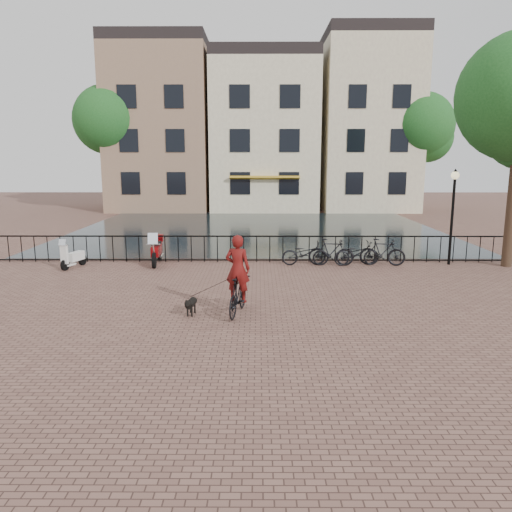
{
  "coord_description": "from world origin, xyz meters",
  "views": [
    {
      "loc": [
        0.07,
        -10.72,
        3.85
      ],
      "look_at": [
        0.0,
        3.0,
        1.2
      ],
      "focal_mm": 35.0,
      "sensor_mm": 36.0,
      "label": 1
    }
  ],
  "objects_px": {
    "cyclist": "(238,280)",
    "dog": "(191,305)",
    "lamp_post": "(453,201)",
    "scooter": "(73,252)",
    "motorcycle": "(157,247)"
  },
  "relations": [
    {
      "from": "dog",
      "to": "scooter",
      "type": "relative_size",
      "value": 0.57
    },
    {
      "from": "cyclist",
      "to": "lamp_post",
      "type": "bearing_deg",
      "value": -129.4
    },
    {
      "from": "lamp_post",
      "to": "scooter",
      "type": "relative_size",
      "value": 2.67
    },
    {
      "from": "cyclist",
      "to": "motorcycle",
      "type": "height_order",
      "value": "cyclist"
    },
    {
      "from": "lamp_post",
      "to": "motorcycle",
      "type": "xyz_separation_m",
      "value": [
        -10.94,
        -0.02,
        -1.72
      ]
    },
    {
      "from": "motorcycle",
      "to": "lamp_post",
      "type": "bearing_deg",
      "value": -3.27
    },
    {
      "from": "lamp_post",
      "to": "cyclist",
      "type": "distance_m",
      "value": 9.94
    },
    {
      "from": "lamp_post",
      "to": "cyclist",
      "type": "bearing_deg",
      "value": -141.06
    },
    {
      "from": "scooter",
      "to": "motorcycle",
      "type": "bearing_deg",
      "value": 30.25
    },
    {
      "from": "lamp_post",
      "to": "dog",
      "type": "height_order",
      "value": "lamp_post"
    },
    {
      "from": "cyclist",
      "to": "scooter",
      "type": "bearing_deg",
      "value": -30.15
    },
    {
      "from": "lamp_post",
      "to": "scooter",
      "type": "xyz_separation_m",
      "value": [
        -13.83,
        -0.66,
        -1.8
      ]
    },
    {
      "from": "lamp_post",
      "to": "dog",
      "type": "distance_m",
      "value": 11.01
    },
    {
      "from": "lamp_post",
      "to": "motorcycle",
      "type": "height_order",
      "value": "lamp_post"
    },
    {
      "from": "cyclist",
      "to": "dog",
      "type": "relative_size",
      "value": 3.24
    }
  ]
}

